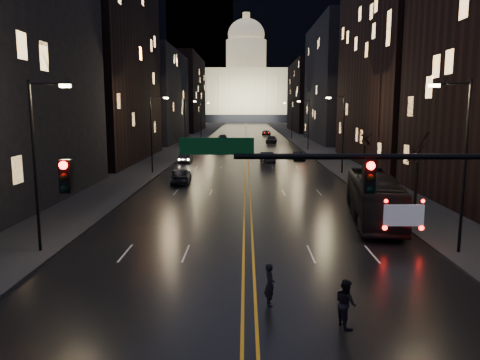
{
  "coord_description": "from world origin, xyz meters",
  "views": [
    {
      "loc": [
        -0.15,
        -13.71,
        7.62
      ],
      "look_at": [
        -0.46,
        12.06,
        3.62
      ],
      "focal_mm": 35.0,
      "sensor_mm": 36.0,
      "label": 1
    }
  ],
  "objects_px": {
    "bus": "(374,198)",
    "oncoming_car_b": "(186,158)",
    "oncoming_car_a": "(181,175)",
    "pedestrian_a": "(270,285)",
    "traffic_signal": "(450,193)",
    "receding_car_a": "(267,158)",
    "pedestrian_b": "(346,303)"
  },
  "relations": [
    {
      "from": "bus",
      "to": "oncoming_car_b",
      "type": "xyz_separation_m",
      "value": [
        -17.0,
        33.52,
        -0.87
      ]
    },
    {
      "from": "oncoming_car_a",
      "to": "pedestrian_a",
      "type": "distance_m",
      "value": 30.61
    },
    {
      "from": "oncoming_car_a",
      "to": "pedestrian_a",
      "type": "xyz_separation_m",
      "value": [
        7.55,
        -29.66,
        0.02
      ]
    },
    {
      "from": "bus",
      "to": "pedestrian_a",
      "type": "height_order",
      "value": "bus"
    },
    {
      "from": "traffic_signal",
      "to": "pedestrian_a",
      "type": "height_order",
      "value": "traffic_signal"
    },
    {
      "from": "receding_car_a",
      "to": "pedestrian_a",
      "type": "distance_m",
      "value": 46.99
    },
    {
      "from": "pedestrian_a",
      "to": "pedestrian_b",
      "type": "distance_m",
      "value": 3.09
    },
    {
      "from": "pedestrian_b",
      "to": "bus",
      "type": "bearing_deg",
      "value": -36.11
    },
    {
      "from": "pedestrian_b",
      "to": "oncoming_car_b",
      "type": "bearing_deg",
      "value": -4.16
    },
    {
      "from": "oncoming_car_b",
      "to": "receding_car_a",
      "type": "bearing_deg",
      "value": 178.35
    },
    {
      "from": "oncoming_car_b",
      "to": "pedestrian_a",
      "type": "bearing_deg",
      "value": 101.28
    },
    {
      "from": "oncoming_car_a",
      "to": "receding_car_a",
      "type": "xyz_separation_m",
      "value": [
        9.6,
        17.28,
        -0.05
      ]
    },
    {
      "from": "pedestrian_b",
      "to": "traffic_signal",
      "type": "bearing_deg",
      "value": -143.26
    },
    {
      "from": "traffic_signal",
      "to": "bus",
      "type": "height_order",
      "value": "traffic_signal"
    },
    {
      "from": "traffic_signal",
      "to": "oncoming_car_b",
      "type": "relative_size",
      "value": 4.05
    },
    {
      "from": "receding_car_a",
      "to": "oncoming_car_b",
      "type": "bearing_deg",
      "value": 172.67
    },
    {
      "from": "bus",
      "to": "receding_car_a",
      "type": "relative_size",
      "value": 2.41
    },
    {
      "from": "oncoming_car_b",
      "to": "receding_car_a",
      "type": "xyz_separation_m",
      "value": [
        11.35,
        -0.36,
        0.07
      ]
    },
    {
      "from": "bus",
      "to": "pedestrian_b",
      "type": "height_order",
      "value": "bus"
    },
    {
      "from": "bus",
      "to": "oncoming_car_b",
      "type": "distance_m",
      "value": 37.6
    },
    {
      "from": "pedestrian_a",
      "to": "pedestrian_b",
      "type": "xyz_separation_m",
      "value": [
        2.57,
        -1.71,
        0.02
      ]
    },
    {
      "from": "oncoming_car_a",
      "to": "receding_car_a",
      "type": "height_order",
      "value": "oncoming_car_a"
    },
    {
      "from": "traffic_signal",
      "to": "oncoming_car_a",
      "type": "xyz_separation_m",
      "value": [
        -12.66,
        33.19,
        -4.28
      ]
    },
    {
      "from": "traffic_signal",
      "to": "pedestrian_a",
      "type": "relative_size",
      "value": 10.2
    },
    {
      "from": "bus",
      "to": "oncoming_car_a",
      "type": "bearing_deg",
      "value": 141.44
    },
    {
      "from": "receding_car_a",
      "to": "pedestrian_b",
      "type": "height_order",
      "value": "pedestrian_b"
    },
    {
      "from": "bus",
      "to": "pedestrian_b",
      "type": "distance_m",
      "value": 16.34
    },
    {
      "from": "bus",
      "to": "pedestrian_a",
      "type": "distance_m",
      "value": 15.81
    },
    {
      "from": "traffic_signal",
      "to": "receding_car_a",
      "type": "bearing_deg",
      "value": 93.47
    },
    {
      "from": "pedestrian_a",
      "to": "oncoming_car_b",
      "type": "bearing_deg",
      "value": -2.25
    },
    {
      "from": "traffic_signal",
      "to": "receding_car_a",
      "type": "relative_size",
      "value": 3.69
    },
    {
      "from": "bus",
      "to": "oncoming_car_b",
      "type": "height_order",
      "value": "bus"
    }
  ]
}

